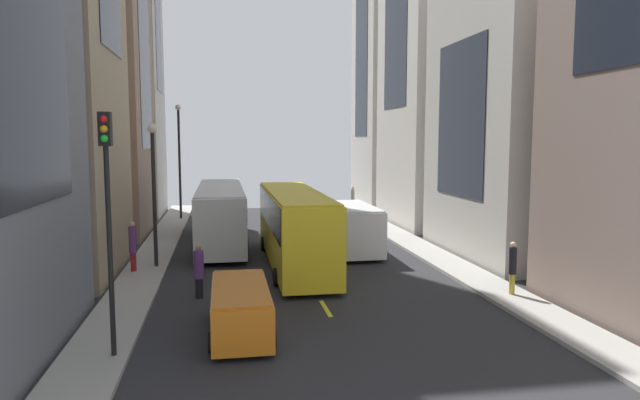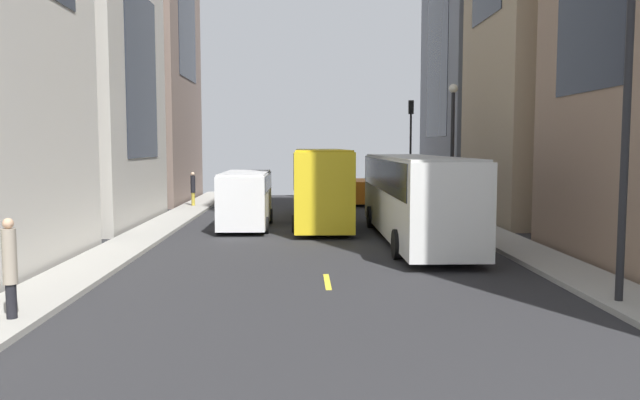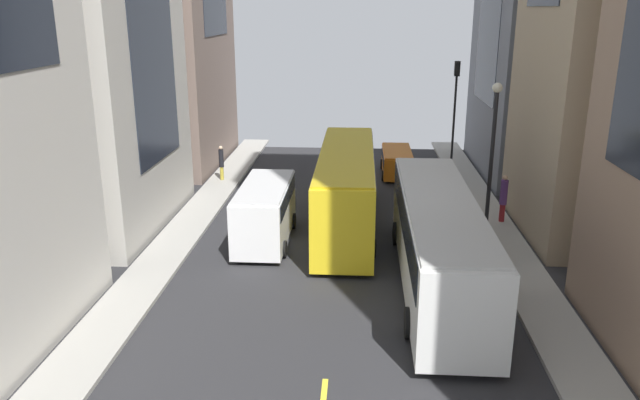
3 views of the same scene
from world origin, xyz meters
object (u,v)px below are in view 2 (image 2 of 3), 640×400
object	(u,v)px
streetcar_yellow	(320,179)
pedestrian_walking_far	(10,265)
city_bus_white	(414,190)
pedestrian_crossing_near	(392,192)
traffic_light_near_corner	(411,132)
pedestrian_waiting_curb	(193,187)
delivery_van_white	(246,195)
car_orange_0	(360,190)
pedestrian_crossing_mid	(465,193)

from	to	relation	value
streetcar_yellow	pedestrian_walking_far	xyz separation A→B (m)	(7.01, 17.69, -0.83)
city_bus_white	pedestrian_crossing_near	xyz separation A→B (m)	(-0.81, -11.35, -0.93)
pedestrian_walking_far	traffic_light_near_corner	bearing A→B (deg)	106.20
pedestrian_waiting_curb	pedestrian_walking_far	size ratio (longest dim) A/B	0.96
delivery_van_white	pedestrian_waiting_curb	world-z (taller)	delivery_van_white
delivery_van_white	pedestrian_crossing_near	world-z (taller)	delivery_van_white
car_orange_0	city_bus_white	bearing A→B (deg)	92.29
streetcar_yellow	pedestrian_waiting_curb	distance (m)	10.40
city_bus_white	pedestrian_crossing_near	bearing A→B (deg)	-94.08
pedestrian_waiting_curb	pedestrian_walking_far	xyz separation A→B (m)	(-0.50, 24.83, 0.04)
pedestrian_crossing_mid	pedestrian_crossing_near	bearing A→B (deg)	91.44
city_bus_white	car_orange_0	xyz separation A→B (m)	(0.63, -15.80, -1.09)
streetcar_yellow	traffic_light_near_corner	distance (m)	13.00
streetcar_yellow	car_orange_0	size ratio (longest dim) A/B	2.65
delivery_van_white	pedestrian_walking_far	world-z (taller)	delivery_van_white
car_orange_0	traffic_light_near_corner	bearing A→B (deg)	-156.96
streetcar_yellow	delivery_van_white	size ratio (longest dim) A/B	2.15
pedestrian_waiting_curb	pedestrian_crossing_near	size ratio (longest dim) A/B	0.99
delivery_van_white	car_orange_0	distance (m)	13.45
car_orange_0	pedestrian_waiting_curb	distance (m)	10.67
traffic_light_near_corner	car_orange_0	bearing A→B (deg)	23.04
pedestrian_waiting_curb	pedestrian_crossing_near	world-z (taller)	pedestrian_waiting_curb
car_orange_0	delivery_van_white	bearing A→B (deg)	61.76
pedestrian_crossing_mid	delivery_van_white	bearing A→B (deg)	161.86
pedestrian_crossing_near	traffic_light_near_corner	bearing A→B (deg)	-29.14
delivery_van_white	traffic_light_near_corner	xyz separation A→B (m)	(-9.87, -13.33, 3.19)
streetcar_yellow	traffic_light_near_corner	bearing A→B (deg)	-120.14
traffic_light_near_corner	pedestrian_crossing_mid	bearing A→B (deg)	95.50
pedestrian_walking_far	traffic_light_near_corner	world-z (taller)	traffic_light_near_corner
delivery_van_white	pedestrian_crossing_mid	size ratio (longest dim) A/B	2.53
pedestrian_crossing_mid	car_orange_0	bearing A→B (deg)	83.48
delivery_van_white	pedestrian_crossing_near	size ratio (longest dim) A/B	2.79
streetcar_yellow	pedestrian_waiting_curb	bearing A→B (deg)	-43.55
pedestrian_crossing_mid	pedestrian_walking_far	distance (m)	23.35
city_bus_white	delivery_van_white	size ratio (longest dim) A/B	2.25
pedestrian_waiting_curb	pedestrian_walking_far	world-z (taller)	pedestrian_walking_far
car_orange_0	traffic_light_near_corner	world-z (taller)	traffic_light_near_corner
car_orange_0	traffic_light_near_corner	distance (m)	5.38
city_bus_white	traffic_light_near_corner	xyz separation A→B (m)	(-2.88, -17.30, 2.69)
city_bus_white	delivery_van_white	world-z (taller)	city_bus_white
delivery_van_white	pedestrian_crossing_mid	xyz separation A→B (m)	(-10.87, -2.99, -0.16)
pedestrian_waiting_curb	pedestrian_walking_far	distance (m)	24.83
car_orange_0	pedestrian_crossing_near	world-z (taller)	pedestrian_crossing_near
pedestrian_waiting_curb	pedestrian_crossing_mid	bearing A→B (deg)	-128.96
city_bus_white	pedestrian_waiting_curb	distance (m)	17.38
streetcar_yellow	pedestrian_crossing_mid	bearing A→B (deg)	-174.70
streetcar_yellow	pedestrian_crossing_mid	distance (m)	7.46
pedestrian_waiting_curb	traffic_light_near_corner	xyz separation A→B (m)	(-13.91, -3.88, 3.45)
streetcar_yellow	pedestrian_waiting_curb	world-z (taller)	streetcar_yellow
pedestrian_waiting_curb	pedestrian_crossing_near	bearing A→B (deg)	-115.45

